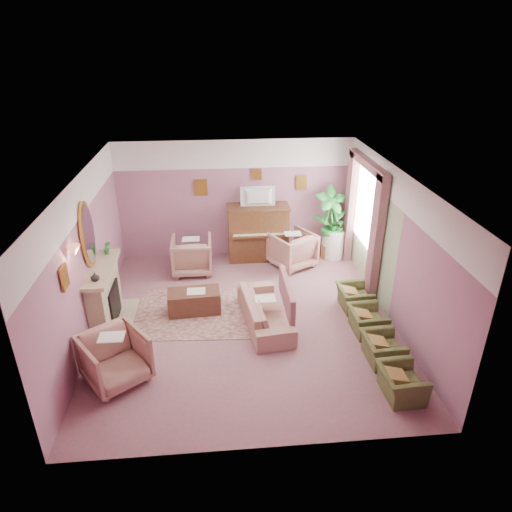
{
  "coord_description": "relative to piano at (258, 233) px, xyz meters",
  "views": [
    {
      "loc": [
        -0.46,
        -7.27,
        4.9
      ],
      "look_at": [
        0.24,
        0.4,
        1.16
      ],
      "focal_mm": 32.0,
      "sensor_mm": 36.0,
      "label": 1
    }
  ],
  "objects": [
    {
      "name": "floral_armchair_left",
      "position": [
        -1.56,
        -0.58,
        -0.19
      ],
      "size": [
        0.88,
        0.88,
        0.92
      ],
      "primitive_type": "imported",
      "color": "tan",
      "rests_on": "floor"
    },
    {
      "name": "print_back_mid",
      "position": [
        0.0,
        0.28,
        1.35
      ],
      "size": [
        0.22,
        0.03,
        0.26
      ],
      "primitive_type": "cube",
      "color": "#B58830",
      "rests_on": "wall_back"
    },
    {
      "name": "wall_back",
      "position": [
        -0.5,
        0.32,
        0.75
      ],
      "size": [
        5.5,
        0.02,
        2.8
      ],
      "primitive_type": "cube",
      "color": "slate",
      "rests_on": "floor"
    },
    {
      "name": "olive_chair_b",
      "position": [
        1.67,
        -4.07,
        -0.34
      ],
      "size": [
        0.5,
        0.71,
        0.61
      ],
      "primitive_type": "imported",
      "color": "#51592C",
      "rests_on": "floor"
    },
    {
      "name": "fireplace_inset",
      "position": [
        -2.99,
        -2.48,
        -0.25
      ],
      "size": [
        0.18,
        0.72,
        0.68
      ],
      "primitive_type": "cube",
      "color": "black",
      "rests_on": "floor"
    },
    {
      "name": "mirror_glass",
      "position": [
        -3.17,
        -2.48,
        1.15
      ],
      "size": [
        0.01,
        0.6,
        1.06
      ],
      "primitive_type": "ellipsoid",
      "color": "#B6B7D0",
      "rests_on": "wall_left"
    },
    {
      "name": "olive_chair_d",
      "position": [
        1.67,
        -2.43,
        -0.34
      ],
      "size": [
        0.5,
        0.71,
        0.61
      ],
      "primitive_type": "imported",
      "color": "#51592C",
      "rests_on": "floor"
    },
    {
      "name": "mantel_vase",
      "position": [
        -3.05,
        -2.98,
        0.58
      ],
      "size": [
        0.16,
        0.16,
        0.16
      ],
      "primitive_type": "imported",
      "color": "white",
      "rests_on": "mantel_shelf"
    },
    {
      "name": "side_plant_small",
      "position": [
        1.93,
        -0.22,
        0.19
      ],
      "size": [
        0.16,
        0.16,
        0.28
      ],
      "primitive_type": "imported",
      "color": "#26842E",
      "rests_on": "side_table"
    },
    {
      "name": "floor",
      "position": [
        -0.5,
        -2.68,
        -0.65
      ],
      "size": [
        5.5,
        6.0,
        0.01
      ],
      "primitive_type": "cube",
      "color": "#8F5D67",
      "rests_on": "ground"
    },
    {
      "name": "piano_keys",
      "position": [
        0.0,
        -0.35,
        0.11
      ],
      "size": [
        1.2,
        0.08,
        0.02
      ],
      "primitive_type": "cube",
      "color": "#F2EACA",
      "rests_on": "piano"
    },
    {
      "name": "piano_keyshelf",
      "position": [
        -0.0,
        -0.35,
        0.07
      ],
      "size": [
        1.3,
        0.12,
        0.06
      ],
      "primitive_type": "cube",
      "color": "#523019",
      "rests_on": "piano"
    },
    {
      "name": "side_plant_big",
      "position": [
        1.81,
        -0.12,
        0.22
      ],
      "size": [
        0.3,
        0.3,
        0.34
      ],
      "primitive_type": "imported",
      "color": "#26842E",
      "rests_on": "side_table"
    },
    {
      "name": "ceiling",
      "position": [
        -0.5,
        -2.68,
        2.15
      ],
      "size": [
        5.5,
        6.0,
        0.01
      ],
      "primitive_type": "cube",
      "color": "white",
      "rests_on": "wall_back"
    },
    {
      "name": "piano",
      "position": [
        0.0,
        0.0,
        0.0
      ],
      "size": [
        1.4,
        0.6,
        1.3
      ],
      "primitive_type": "cube",
      "color": "#523019",
      "rests_on": "floor"
    },
    {
      "name": "pelmet",
      "position": [
        2.12,
        -1.13,
        1.91
      ],
      "size": [
        0.16,
        2.2,
        0.16
      ],
      "primitive_type": "cube",
      "color": "#8F555D",
      "rests_on": "wall_right"
    },
    {
      "name": "floral_armchair_right",
      "position": [
        0.75,
        -0.49,
        -0.19
      ],
      "size": [
        0.88,
        0.88,
        0.92
      ],
      "primitive_type": "imported",
      "color": "tan",
      "rests_on": "floor"
    },
    {
      "name": "floral_armchair_front",
      "position": [
        -2.61,
        -4.15,
        -0.19
      ],
      "size": [
        0.88,
        0.88,
        0.92
      ],
      "primitive_type": "imported",
      "color": "tan",
      "rests_on": "floor"
    },
    {
      "name": "print_back_right",
      "position": [
        1.05,
        0.28,
        1.13
      ],
      "size": [
        0.26,
        0.03,
        0.34
      ],
      "primitive_type": "cube",
      "color": "#B58830",
      "rests_on": "wall_back"
    },
    {
      "name": "mantel_shelf",
      "position": [
        -3.06,
        -2.48,
        0.47
      ],
      "size": [
        0.4,
        1.55,
        0.07
      ],
      "primitive_type": "cube",
      "color": "tan",
      "rests_on": "fireplace_surround"
    },
    {
      "name": "window_blind",
      "position": [
        2.2,
        -1.13,
        1.05
      ],
      "size": [
        0.03,
        1.4,
        1.8
      ],
      "primitive_type": "cube",
      "color": "silver",
      "rests_on": "wall_right"
    },
    {
      "name": "curtain_left",
      "position": [
        2.12,
        -2.05,
        0.65
      ],
      "size": [
        0.16,
        0.34,
        2.6
      ],
      "primitive_type": "cube",
      "color": "#8F555D",
      "rests_on": "floor"
    },
    {
      "name": "print_back_left",
      "position": [
        -1.3,
        0.28,
        1.07
      ],
      "size": [
        0.3,
        0.03,
        0.38
      ],
      "primitive_type": "cube",
      "color": "#B58830",
      "rests_on": "wall_back"
    },
    {
      "name": "wall_front",
      "position": [
        -0.5,
        -5.68,
        0.75
      ],
      "size": [
        5.5,
        0.02,
        2.8
      ],
      "primitive_type": "cube",
      "color": "slate",
      "rests_on": "floor"
    },
    {
      "name": "print_left_wall",
      "position": [
        -3.21,
        -3.88,
        1.07
      ],
      "size": [
        0.03,
        0.28,
        0.36
      ],
      "primitive_type": "cube",
      "color": "#B58830",
      "rests_on": "wall_left"
    },
    {
      "name": "sofa",
      "position": [
        -0.14,
        -2.8,
        -0.28
      ],
      "size": [
        0.62,
        1.85,
        0.75
      ],
      "primitive_type": "imported",
      "color": "tan",
      "rests_on": "floor"
    },
    {
      "name": "side_table",
      "position": [
        1.81,
        -0.12,
        -0.3
      ],
      "size": [
        0.52,
        0.52,
        0.7
      ],
      "primitive_type": "cylinder",
      "color": "white",
      "rests_on": "floor"
    },
    {
      "name": "table_paper",
      "position": [
        -1.42,
        -2.28,
        -0.2
      ],
      "size": [
        0.35,
        0.28,
        0.01
      ],
      "primitive_type": "cube",
      "color": "beige",
      "rests_on": "coffee_table"
    },
    {
      "name": "mantel_plant",
      "position": [
        -3.05,
        -1.93,
        0.64
      ],
      "size": [
        0.16,
        0.16,
        0.28
      ],
      "primitive_type": "imported",
      "color": "#26842E",
      "rests_on": "mantel_shelf"
    },
    {
      "name": "fire_ember",
      "position": [
        -2.95,
        -2.48,
        -0.43
      ],
      "size": [
        0.06,
        0.54,
        0.1
      ],
      "primitive_type": "cube",
      "color": "#FF3407",
      "rests_on": "floor"
    },
    {
      "name": "curtain_right",
      "position": [
        2.12,
        -0.21,
        0.65
      ],
      "size": [
        0.16,
        0.34,
        2.6
      ],
      "primitive_type": "cube",
      "color": "#8F555D",
      "rests_on": "floor"
    },
    {
      "name": "stripe_panel",
      "position": [
        2.23,
        -1.38,
        0.42
      ],
      "size": [
        0.01,
        3.0,
        2.15
      ],
      "primitive_type": "cube",
      "color": "#A6BB8F",
      "rests_on": "wall_right"
    },
    {
      "name": "wall_left",
      "position": [
        -3.25,
        -2.68,
        0.75
      ],
      "size": [
        0.02,
        6.0,
        2.8
      ],
      "primitive_type": "cube",
      "color": "slate",
      "rests_on": "floor"
    },
    {
      "name": "sconce_shade",
      "position": [
        -3.12,
        -3.53,
        1.33
      ],
      "size": [
        0.2,
        0.2,
        0.16
      ],
      "primitive_type": "cone",
      "color": "#FF9375",
      "rests_on": "wall_left"
    },
    {
      "name": "television",
      "position": [
        0.0,
        -0.05,
        0.95
      ],
      "size": [
        0.8,
        0.12,
        0.48
      ],
      "primitive_type": "imported",
      "color": "black",
      "rests_on": "piano"
    },
    {
      "name": "fireplace_surround",
      "position": [
        -3.09,
        -2.48,
        -0.1
      ],
      "size": [
        0.3,
        1.4,
        1.1
      ],
      "primitive_type": "cube",
      "color": "tan",
      "rests_on": "floor"
    },
    {
      "name": "mirror_frame",
      "position": [
        -3.2,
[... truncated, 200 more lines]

